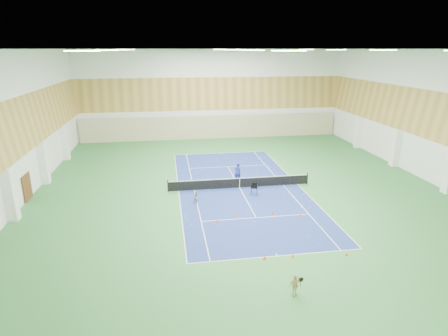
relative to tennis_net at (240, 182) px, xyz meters
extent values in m
plane|color=#307036|center=(0.00, 0.00, -0.55)|extent=(40.00, 40.00, 0.00)
cube|color=navy|center=(0.00, 0.00, -0.55)|extent=(10.97, 23.77, 0.01)
cube|color=#C6B793|center=(0.00, 19.75, 1.05)|extent=(35.40, 0.16, 3.20)
cube|color=#593319|center=(-17.92, 0.00, 0.55)|extent=(0.08, 1.80, 2.20)
imported|color=navy|center=(0.15, 1.78, 0.36)|extent=(0.74, 0.56, 1.82)
imported|color=gray|center=(-4.16, -3.06, -0.01)|extent=(0.63, 0.56, 1.08)
imported|color=tan|center=(-0.24, -15.63, 0.03)|extent=(0.73, 0.44, 1.16)
cone|color=#EE3D0C|center=(-2.95, -6.80, -0.43)|extent=(0.22, 0.22, 0.24)
cone|color=#FF610D|center=(-1.40, -5.83, -0.44)|extent=(0.20, 0.20, 0.22)
cone|color=red|center=(1.35, -6.00, -0.43)|extent=(0.22, 0.22, 0.24)
cone|color=#FF490D|center=(3.39, -6.53, -0.43)|extent=(0.22, 0.22, 0.24)
cone|color=orange|center=(-3.63, -11.70, -0.45)|extent=(0.19, 0.19, 0.20)
cone|color=#EF480C|center=(-0.86, -12.12, -0.43)|extent=(0.22, 0.22, 0.24)
cone|color=orange|center=(0.86, -12.17, -0.43)|extent=(0.23, 0.23, 0.25)
cone|color=#E2500B|center=(4.18, -12.48, -0.44)|extent=(0.19, 0.19, 0.21)
camera|label=1|loc=(-6.31, -31.13, 11.46)|focal=30.00mm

